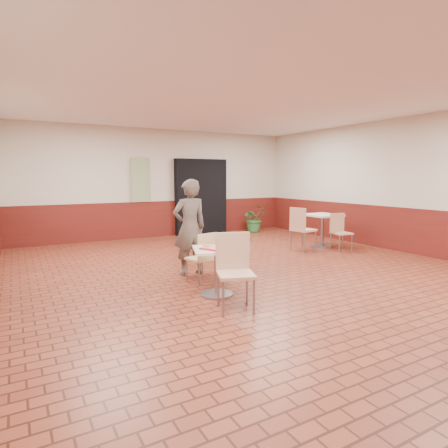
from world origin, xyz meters
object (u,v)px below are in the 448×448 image
customer (190,227)px  chair_second_left (301,227)px  chair_main_front (234,267)px  serving_tray (217,247)px  chair_second_front (340,230)px  potted_plant (254,219)px  long_john_donut (222,245)px  second_table (322,225)px  ring_donut (206,246)px  main_table (217,264)px  paper_cup (222,242)px  chair_main_back (203,255)px

customer → chair_second_left: bearing=-166.3°
chair_main_front → chair_second_left: (3.28, 2.50, 0.01)m
chair_second_left → serving_tray: bearing=112.8°
chair_second_front → potted_plant: (-0.11, 3.35, -0.07)m
long_john_donut → chair_second_left: (3.18, 1.99, -0.18)m
serving_tray → chair_second_left: bearing=31.0°
second_table → customer: bearing=-168.0°
customer → chair_second_left: size_ratio=1.66×
ring_donut → second_table: (4.13, 1.99, -0.19)m
ring_donut → long_john_donut: (0.18, -0.12, 0.01)m
serving_tray → chair_main_front: bearing=-94.5°
chair_main_front → long_john_donut: (0.10, 0.51, 0.19)m
customer → second_table: bearing=-167.0°
main_table → chair_second_front: 4.35m
ring_donut → chair_second_left: (3.36, 1.87, -0.17)m
chair_second_left → chair_second_front: 0.91m
main_table → ring_donut: bearing=153.1°
chair_second_front → paper_cup: bearing=-149.6°
chair_main_back → main_table: bearing=67.7°
chair_second_front → main_table: bearing=-149.3°
chair_main_back → chair_main_front: bearing=70.0°
potted_plant → chair_main_front: bearing=-126.1°
chair_second_left → potted_plant: (0.71, 2.97, -0.15)m
ring_donut → second_table: size_ratio=0.11×
main_table → potted_plant: potted_plant is taller
customer → second_table: size_ratio=2.09×
long_john_donut → paper_cup: paper_cup is taller
main_table → ring_donut: 0.30m
chair_main_front → ring_donut: chair_main_front is taller
chair_main_front → paper_cup: 0.70m
chair_main_back → second_table: 4.15m
main_table → paper_cup: bearing=29.5°
chair_main_back → ring_donut: bearing=54.7°
long_john_donut → chair_main_back: bearing=85.5°
paper_cup → second_table: (3.86, 1.98, -0.22)m
long_john_donut → potted_plant: bearing=51.9°
paper_cup → ring_donut: bearing=-177.6°
second_table → potted_plant: (-0.06, 2.85, -0.13)m
main_table → potted_plant: bearing=51.2°
chair_second_front → customer: bearing=-165.6°
customer → serving_tray: size_ratio=4.08×
serving_tray → long_john_donut: long_john_donut is taller
chair_second_front → potted_plant: chair_second_front is taller
second_table → chair_second_left: (-0.77, -0.12, 0.02)m
main_table → chair_second_front: chair_second_front is taller
ring_donut → paper_cup: paper_cup is taller
chair_main_front → customer: (0.18, 1.80, 0.28)m
customer → ring_donut: size_ratio=18.31×
serving_tray → long_john_donut: (0.05, -0.05, 0.04)m
ring_donut → chair_second_front: (4.19, 1.49, -0.25)m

